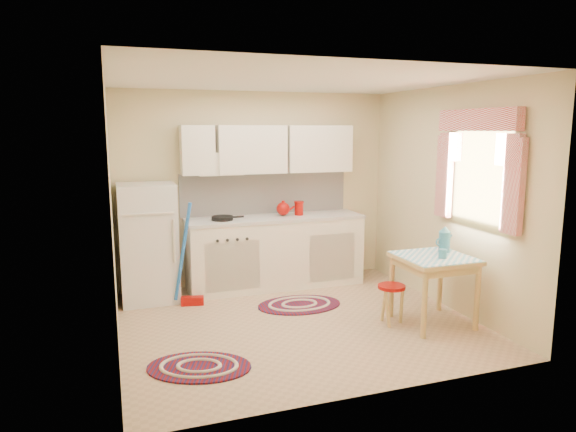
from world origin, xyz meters
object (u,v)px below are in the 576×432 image
object	(u,v)px
base_cabinets	(275,253)
fridge	(148,243)
stool	(391,304)
table	(433,290)

from	to	relation	value
base_cabinets	fridge	bearing A→B (deg)	-178.19
fridge	stool	xyz separation A→B (m)	(2.33, -1.61, -0.49)
fridge	table	xyz separation A→B (m)	(2.75, -1.74, -0.34)
fridge	base_cabinets	size ratio (longest dim) A/B	0.62
base_cabinets	stool	size ratio (longest dim) A/B	5.36
fridge	table	bearing A→B (deg)	-32.28
fridge	stool	distance (m)	2.87
fridge	stool	world-z (taller)	fridge
base_cabinets	stool	bearing A→B (deg)	-65.78
base_cabinets	table	size ratio (longest dim) A/B	3.12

